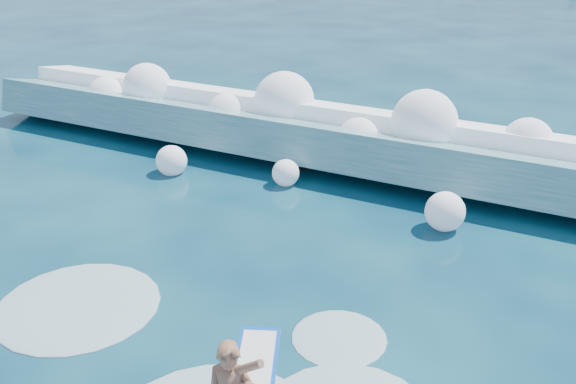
{
  "coord_description": "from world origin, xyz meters",
  "views": [
    {
      "loc": [
        6.63,
        -8.2,
        6.39
      ],
      "look_at": [
        1.5,
        2.0,
        1.2
      ],
      "focal_mm": 40.0,
      "sensor_mm": 36.0,
      "label": 1
    }
  ],
  "objects": [
    {
      "name": "ground",
      "position": [
        0.0,
        0.0,
        0.0
      ],
      "size": [
        200.0,
        200.0,
        0.0
      ],
      "primitive_type": "plane",
      "color": "#07253E",
      "rests_on": "ground"
    },
    {
      "name": "breaking_wave",
      "position": [
        -0.13,
        6.83,
        0.61
      ],
      "size": [
        20.14,
        3.07,
        1.74
      ],
      "color": "teal",
      "rests_on": "ground"
    },
    {
      "name": "rock_cluster",
      "position": [
        -0.63,
        7.45,
        0.38
      ],
      "size": [
        7.8,
        3.06,
        1.19
      ],
      "color": "black",
      "rests_on": "ground"
    },
    {
      "name": "wave_spray",
      "position": [
        0.39,
        6.78,
        1.08
      ],
      "size": [
        15.65,
        4.47,
        2.26
      ],
      "color": "white",
      "rests_on": "ground"
    }
  ]
}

